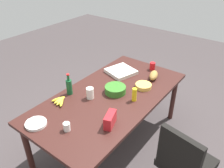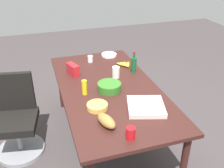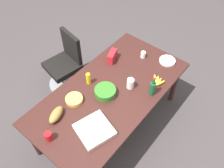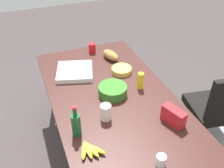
# 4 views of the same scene
# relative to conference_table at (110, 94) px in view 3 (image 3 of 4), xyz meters

# --- Properties ---
(ground_plane) EXTENTS (10.00, 10.00, 0.00)m
(ground_plane) POSITION_rel_conference_table_xyz_m (0.00, 0.00, -0.71)
(ground_plane) COLOR #413A3B
(conference_table) EXTENTS (2.13, 1.10, 0.79)m
(conference_table) POSITION_rel_conference_table_xyz_m (0.00, 0.00, 0.00)
(conference_table) COLOR #391B17
(conference_table) RESTS_ON ground
(office_chair) EXTENTS (0.56, 0.56, 0.96)m
(office_chair) POSITION_rel_conference_table_xyz_m (0.17, 1.08, -0.34)
(office_chair) COLOR gray
(office_chair) RESTS_ON ground
(pizza_box) EXTENTS (0.45, 0.45, 0.05)m
(pizza_box) POSITION_rel_conference_table_xyz_m (-0.54, -0.22, 0.10)
(pizza_box) COLOR silver
(pizza_box) RESTS_ON conference_table
(chip_bag_red) EXTENTS (0.22, 0.14, 0.14)m
(chip_bag_red) POSITION_rel_conference_table_xyz_m (0.44, 0.33, 0.14)
(chip_bag_red) COLOR red
(chip_bag_red) RESTS_ON conference_table
(bread_loaf) EXTENTS (0.26, 0.18, 0.10)m
(bread_loaf) POSITION_rel_conference_table_xyz_m (-0.69, 0.23, 0.12)
(bread_loaf) COLOR olive
(bread_loaf) RESTS_ON conference_table
(salad_bowl) EXTENTS (0.33, 0.33, 0.09)m
(salad_bowl) POSITION_rel_conference_table_xyz_m (-0.08, 0.02, 0.12)
(salad_bowl) COLOR #316E23
(salad_bowl) RESTS_ON conference_table
(red_solo_cup) EXTENTS (0.10, 0.10, 0.11)m
(red_solo_cup) POSITION_rel_conference_table_xyz_m (-0.92, 0.09, 0.13)
(red_solo_cup) COLOR red
(red_solo_cup) RESTS_ON conference_table
(mayo_jar) EXTENTS (0.11, 0.11, 0.14)m
(mayo_jar) POSITION_rel_conference_table_xyz_m (0.20, -0.16, 0.14)
(mayo_jar) COLOR white
(mayo_jar) RESTS_ON conference_table
(mustard_bottle) EXTENTS (0.07, 0.07, 0.17)m
(mustard_bottle) POSITION_rel_conference_table_xyz_m (-0.08, 0.30, 0.16)
(mustard_bottle) COLOR yellow
(mustard_bottle) RESTS_ON conference_table
(chip_bowl) EXTENTS (0.23, 0.23, 0.05)m
(chip_bowl) POSITION_rel_conference_table_xyz_m (-0.39, 0.24, 0.10)
(chip_bowl) COLOR gold
(chip_bowl) RESTS_ON conference_table
(banana_bunch) EXTENTS (0.19, 0.19, 0.04)m
(banana_bunch) POSITION_rel_conference_table_xyz_m (0.49, -0.38, 0.10)
(banana_bunch) COLOR yellow
(banana_bunch) RESTS_ON conference_table
(paper_plate_stack) EXTENTS (0.25, 0.25, 0.03)m
(paper_plate_stack) POSITION_rel_conference_table_xyz_m (0.91, -0.28, 0.09)
(paper_plate_stack) COLOR white
(paper_plate_stack) RESTS_ON conference_table
(paper_cup) EXTENTS (0.07, 0.07, 0.09)m
(paper_cup) POSITION_rel_conference_table_xyz_m (0.77, 0.04, 0.12)
(paper_cup) COLOR white
(paper_cup) RESTS_ON conference_table
(wine_bottle) EXTENTS (0.08, 0.08, 0.28)m
(wine_bottle) POSITION_rel_conference_table_xyz_m (0.29, -0.42, 0.18)
(wine_bottle) COLOR #164F29
(wine_bottle) RESTS_ON conference_table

